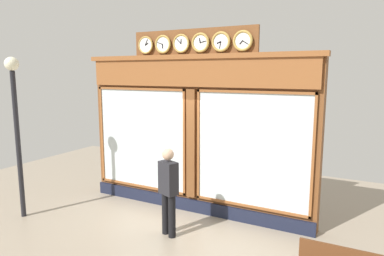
% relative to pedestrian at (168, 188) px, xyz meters
% --- Properties ---
extents(shop_facade, '(5.41, 0.42, 3.96)m').
position_rel_pedestrian_xyz_m(shop_facade, '(0.15, -1.36, 0.84)').
color(shop_facade, brown).
rests_on(shop_facade, ground_plane).
extents(pedestrian, '(0.42, 0.34, 1.69)m').
position_rel_pedestrian_xyz_m(pedestrian, '(0.00, 0.00, 0.00)').
color(pedestrian, black).
rests_on(pedestrian, ground_plane).
extents(street_lamp, '(0.28, 0.28, 3.38)m').
position_rel_pedestrian_xyz_m(street_lamp, '(3.24, 0.72, 1.32)').
color(street_lamp, black).
rests_on(street_lamp, ground_plane).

